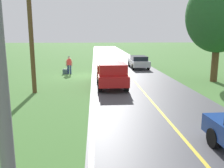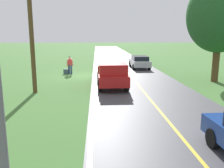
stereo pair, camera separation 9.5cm
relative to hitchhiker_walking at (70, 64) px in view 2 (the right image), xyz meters
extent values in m
plane|color=#427033|center=(-1.16, 1.11, -0.98)|extent=(200.00, 200.00, 0.00)
cube|color=#47474C|center=(-5.73, 1.11, -0.98)|extent=(7.10, 120.00, 0.00)
cube|color=silver|center=(-2.36, 1.11, -0.98)|extent=(0.16, 117.60, 0.00)
cube|color=gold|center=(-5.73, 1.11, -0.98)|extent=(0.14, 117.60, 0.00)
cylinder|color=navy|center=(-0.12, 0.14, -0.54)|extent=(0.18, 0.18, 0.88)
cylinder|color=navy|center=(0.12, -0.08, -0.54)|extent=(0.18, 0.18, 0.88)
cube|color=red|center=(0.00, 0.03, 0.19)|extent=(0.42, 0.30, 0.58)
sphere|color=tan|center=(0.00, 0.03, 0.59)|extent=(0.23, 0.23, 0.23)
sphere|color=#4C564C|center=(0.00, 0.03, 0.67)|extent=(0.20, 0.20, 0.20)
cube|color=black|center=(0.02, -0.17, 0.22)|extent=(0.34, 0.23, 0.44)
cylinder|color=tan|center=(-0.26, 0.03, 0.08)|extent=(0.10, 0.10, 0.58)
cylinder|color=tan|center=(0.25, 0.07, 0.08)|extent=(0.10, 0.10, 0.58)
cube|color=#384C56|center=(0.41, 0.12, -0.73)|extent=(0.48, 0.24, 0.50)
cube|color=#B21919|center=(-3.69, 5.87, -0.23)|extent=(2.06, 5.42, 0.70)
cube|color=#B21919|center=(-3.70, 7.06, 0.48)|extent=(1.86, 2.18, 0.72)
cube|color=black|center=(-3.70, 7.06, 0.55)|extent=(1.69, 1.31, 0.43)
cube|color=#B21919|center=(-4.62, 4.78, 0.34)|extent=(0.13, 3.02, 0.45)
cube|color=#B21919|center=(-2.74, 4.80, 0.34)|extent=(0.13, 3.02, 0.45)
cube|color=#B21919|center=(-3.66, 3.28, 0.34)|extent=(1.84, 0.12, 0.45)
cylinder|color=black|center=(-4.61, 7.61, -0.58)|extent=(0.31, 0.80, 0.80)
cylinder|color=black|center=(-2.81, 7.63, -0.58)|extent=(0.31, 0.80, 0.80)
cylinder|color=black|center=(-4.57, 4.31, -0.58)|extent=(0.31, 0.80, 0.80)
cylinder|color=black|center=(-2.77, 4.33, -0.58)|extent=(0.31, 0.80, 0.80)
cylinder|color=brown|center=(-12.17, 4.72, 0.58)|extent=(0.54, 0.54, 3.11)
ellipsoid|color=#235628|center=(-12.17, 4.72, 4.28)|extent=(5.06, 5.06, 5.82)
cylinder|color=black|center=(-6.48, 16.17, -0.65)|extent=(0.26, 0.67, 0.66)
cube|color=#B2B7C1|center=(-7.47, -3.72, -0.34)|extent=(1.86, 4.41, 0.62)
cube|color=black|center=(-7.47, -3.52, 0.20)|extent=(1.63, 2.38, 0.46)
cylinder|color=black|center=(-6.62, -5.12, -0.65)|extent=(0.24, 0.66, 0.66)
cylinder|color=black|center=(-8.31, -5.13, -0.65)|extent=(0.24, 0.66, 0.66)
cylinder|color=black|center=(-6.63, -2.32, -0.65)|extent=(0.24, 0.66, 0.66)
cylinder|color=black|center=(-8.32, -2.33, -0.65)|extent=(0.24, 0.66, 0.66)
cylinder|color=brown|center=(1.49, 7.70, 2.57)|extent=(0.28, 0.28, 7.10)
camera|label=1|loc=(-2.52, 23.51, 2.76)|focal=38.72mm
camera|label=2|loc=(-2.61, 23.52, 2.76)|focal=38.72mm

